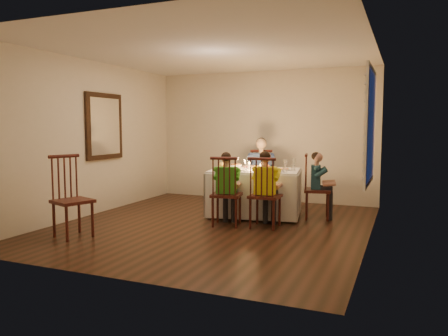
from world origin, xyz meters
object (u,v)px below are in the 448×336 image
at_px(chair_near_left, 227,225).
at_px(chair_end, 317,219).
at_px(chair_extra, 74,237).
at_px(chair_adult, 261,207).
at_px(child_yellow, 265,227).
at_px(child_teal, 317,219).
at_px(dining_table, 255,183).
at_px(chair_near_right, 265,227).
at_px(child_green, 227,225).
at_px(adult, 261,207).
at_px(serving_bowl, 236,166).

bearing_deg(chair_near_left, chair_end, -149.99).
bearing_deg(chair_near_left, chair_extra, 30.47).
relative_size(chair_adult, chair_end, 1.00).
height_order(chair_near_left, child_yellow, child_yellow).
xyz_separation_m(chair_end, child_teal, (0.00, 0.00, 0.00)).
bearing_deg(dining_table, chair_near_right, -71.06).
bearing_deg(child_green, dining_table, -110.67).
bearing_deg(chair_near_right, chair_adult, -70.23).
distance_m(adult, child_green, 1.65).
xyz_separation_m(chair_end, serving_bowl, (-1.43, 0.04, 0.81)).
bearing_deg(adult, serving_bowl, -131.05).
xyz_separation_m(chair_near_left, child_teal, (1.18, 1.01, 0.00)).
xyz_separation_m(chair_adult, child_yellow, (0.56, -1.54, 0.00)).
bearing_deg(serving_bowl, dining_table, -21.90).
bearing_deg(adult, chair_adult, 0.00).
height_order(chair_extra, adult, adult).
height_order(chair_adult, serving_bowl, serving_bowl).
relative_size(chair_extra, adult, 0.87).
bearing_deg(chair_adult, child_green, -107.32).
bearing_deg(adult, chair_extra, -135.18).
xyz_separation_m(chair_end, adult, (-1.16, 0.64, 0.00)).
height_order(chair_end, child_teal, child_teal).
xyz_separation_m(dining_table, chair_adult, (-0.14, 0.77, -0.55)).
bearing_deg(chair_extra, child_yellow, -35.39).
distance_m(child_teal, serving_bowl, 1.65).
relative_size(adult, child_teal, 1.19).
xyz_separation_m(chair_end, child_green, (-1.18, -1.01, 0.00)).
xyz_separation_m(chair_near_left, chair_end, (1.18, 1.01, 0.00)).
distance_m(dining_table, child_yellow, 1.04).
relative_size(chair_end, child_yellow, 0.93).
height_order(child_green, serving_bowl, serving_bowl).
xyz_separation_m(chair_extra, adult, (1.68, 3.09, 0.00)).
relative_size(chair_adult, adult, 0.82).
bearing_deg(adult, dining_table, -96.40).
bearing_deg(chair_near_left, chair_near_right, 179.61).
bearing_deg(chair_extra, serving_bowl, -9.52).
bearing_deg(serving_bowl, chair_extra, -119.42).
xyz_separation_m(chair_adult, child_green, (-0.02, -1.65, 0.00)).
height_order(dining_table, chair_extra, dining_table).
bearing_deg(child_yellow, chair_near_right, 180.00).
distance_m(adult, serving_bowl, 1.04).
bearing_deg(chair_adult, chair_extra, -135.18).
distance_m(chair_adult, chair_near_left, 1.65).
bearing_deg(child_teal, chair_near_right, 135.38).
relative_size(chair_near_right, child_green, 0.95).
bearing_deg(dining_table, child_yellow, -71.06).
relative_size(chair_near_left, child_teal, 0.98).
bearing_deg(child_teal, chair_adult, 50.22).
distance_m(child_yellow, child_teal, 1.09).
distance_m(chair_near_right, child_teal, 1.09).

